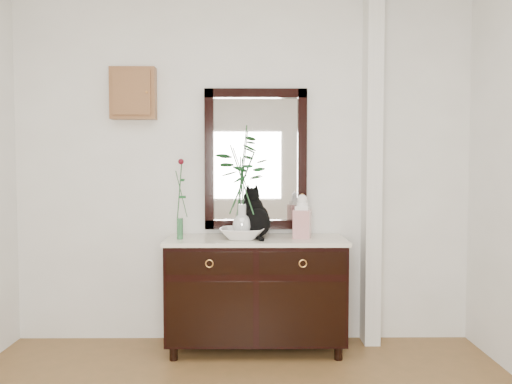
{
  "coord_description": "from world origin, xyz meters",
  "views": [
    {
      "loc": [
        0.08,
        -1.96,
        1.39
      ],
      "look_at": [
        0.1,
        1.63,
        1.2
      ],
      "focal_mm": 35.0,
      "sensor_mm": 36.0,
      "label": 1
    }
  ],
  "objects_px": {
    "cat": "(255,213)",
    "lotus_bowl": "(242,233)",
    "sideboard": "(256,288)",
    "ginger_jar": "(302,216)"
  },
  "relations": [
    {
      "from": "cat",
      "to": "lotus_bowl",
      "type": "distance_m",
      "value": 0.2
    },
    {
      "from": "sideboard",
      "to": "lotus_bowl",
      "type": "bearing_deg",
      "value": -160.45
    },
    {
      "from": "sideboard",
      "to": "lotus_bowl",
      "type": "xyz_separation_m",
      "value": [
        -0.1,
        -0.04,
        0.42
      ]
    },
    {
      "from": "sideboard",
      "to": "lotus_bowl",
      "type": "distance_m",
      "value": 0.43
    },
    {
      "from": "lotus_bowl",
      "to": "ginger_jar",
      "type": "relative_size",
      "value": 0.99
    },
    {
      "from": "ginger_jar",
      "to": "sideboard",
      "type": "bearing_deg",
      "value": 179.81
    },
    {
      "from": "sideboard",
      "to": "cat",
      "type": "distance_m",
      "value": 0.57
    },
    {
      "from": "sideboard",
      "to": "cat",
      "type": "bearing_deg",
      "value": 97.02
    },
    {
      "from": "cat",
      "to": "lotus_bowl",
      "type": "xyz_separation_m",
      "value": [
        -0.1,
        -0.1,
        -0.14
      ]
    },
    {
      "from": "sideboard",
      "to": "ginger_jar",
      "type": "height_order",
      "value": "ginger_jar"
    }
  ]
}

